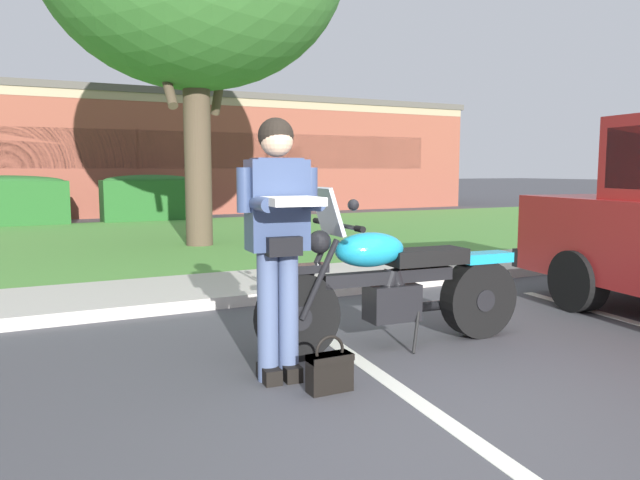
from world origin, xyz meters
name	(u,v)px	position (x,y,z in m)	size (l,w,h in m)	color
ground_plane	(469,414)	(0.00, 0.00, 0.00)	(140.00, 140.00, 0.00)	#424247
curb_strip	(259,297)	(0.00, 3.26, 0.06)	(60.00, 0.20, 0.12)	#B7B2A8
concrete_walk	(232,285)	(0.00, 4.11, 0.04)	(60.00, 1.50, 0.08)	#B7B2A8
grass_lawn	(144,241)	(0.00, 9.25, 0.03)	(60.00, 8.78, 0.06)	#518E3D
stall_stripe_1	(424,406)	(-0.17, 0.20, 0.00)	(0.12, 4.40, 0.01)	silver
motorcycle	(403,285)	(0.43, 1.29, 0.49)	(2.24, 0.82, 1.26)	black
rider_person	(278,228)	(-0.74, 1.01, 1.01)	(0.53, 0.60, 1.70)	black
handbag	(330,369)	(-0.54, 0.67, 0.14)	(0.28, 0.13, 0.36)	black
hedge_center_left	(150,197)	(1.06, 13.79, 0.65)	(2.43, 0.90, 1.24)	#235623
brick_building	(115,155)	(1.13, 19.79, 1.88)	(23.61, 8.42, 3.75)	brown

